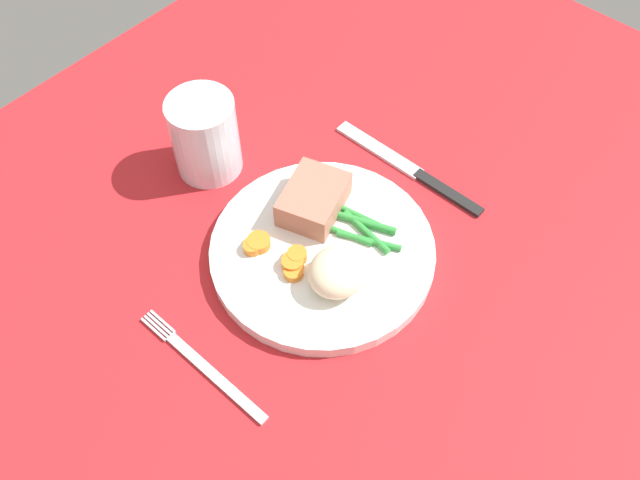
# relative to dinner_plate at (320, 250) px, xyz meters

# --- Properties ---
(dining_table) EXTENTS (1.20, 0.90, 0.02)m
(dining_table) POSITION_rel_dinner_plate_xyz_m (-0.03, -0.00, -0.02)
(dining_table) COLOR red
(dining_table) RESTS_ON ground
(dinner_plate) EXTENTS (0.24, 0.24, 0.02)m
(dinner_plate) POSITION_rel_dinner_plate_xyz_m (0.00, 0.00, 0.00)
(dinner_plate) COLOR white
(dinner_plate) RESTS_ON dining_table
(meat_portion) EXTENTS (0.09, 0.08, 0.03)m
(meat_portion) POSITION_rel_dinner_plate_xyz_m (0.03, 0.04, 0.02)
(meat_portion) COLOR #A86B56
(meat_portion) RESTS_ON dinner_plate
(mashed_potatoes) EXTENTS (0.06, 0.06, 0.04)m
(mashed_potatoes) POSITION_rel_dinner_plate_xyz_m (-0.02, -0.04, 0.03)
(mashed_potatoes) COLOR beige
(mashed_potatoes) RESTS_ON dinner_plate
(carrot_slices) EXTENTS (0.04, 0.07, 0.01)m
(carrot_slices) POSITION_rel_dinner_plate_xyz_m (-0.04, 0.02, 0.01)
(carrot_slices) COLOR orange
(carrot_slices) RESTS_ON dinner_plate
(green_beans) EXTENTS (0.06, 0.10, 0.01)m
(green_beans) POSITION_rel_dinner_plate_xyz_m (0.04, -0.02, 0.01)
(green_beans) COLOR #2D8C38
(green_beans) RESTS_ON dinner_plate
(fork) EXTENTS (0.01, 0.17, 0.00)m
(fork) POSITION_rel_dinner_plate_xyz_m (-0.17, -0.00, -0.01)
(fork) COLOR silver
(fork) RESTS_ON dining_table
(knife) EXTENTS (0.02, 0.21, 0.01)m
(knife) POSITION_rel_dinner_plate_xyz_m (0.16, -0.00, -0.01)
(knife) COLOR black
(knife) RESTS_ON dining_table
(water_glass) EXTENTS (0.08, 0.08, 0.10)m
(water_glass) POSITION_rel_dinner_plate_xyz_m (0.01, 0.18, 0.03)
(water_glass) COLOR silver
(water_glass) RESTS_ON dining_table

